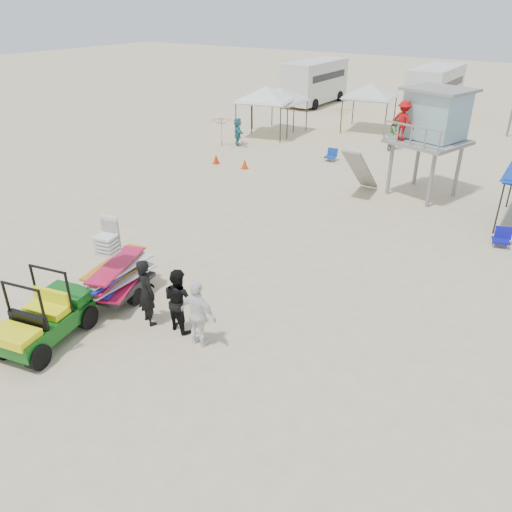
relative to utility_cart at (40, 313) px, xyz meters
The scene contains 19 objects.
ground 3.21m from the utility_cart, 31.65° to the left, with size 140.00×140.00×0.00m, color beige.
utility_cart is the anchor object (origin of this frame).
surf_trailer 2.33m from the utility_cart, 89.86° to the left, with size 1.68×2.54×2.21m.
man_left 2.54m from the utility_cart, 53.21° to the left, with size 0.67×0.44×1.83m, color black.
man_mid 3.29m from the utility_cart, 43.93° to the left, with size 0.83×0.65×1.71m, color black.
man_right 3.81m from the utility_cart, 32.27° to the left, with size 1.02×0.42×1.74m, color white.
lifeguard_tower 16.34m from the utility_cart, 74.47° to the left, with size 3.35×3.35×4.31m.
canopy_white_a 21.74m from the utility_cart, 108.40° to the left, with size 3.54×3.54×3.34m.
canopy_white_b 22.88m from the utility_cart, 106.92° to the left, with size 2.79×2.79×3.14m.
canopy_white_c 25.58m from the utility_cart, 94.89° to the left, with size 3.32×3.32×3.30m.
umbrella_a 18.73m from the utility_cart, 114.04° to the left, with size 1.78×1.81×1.63m, color #B02612.
umbrella_b 23.71m from the utility_cart, 97.45° to the left, with size 1.80×1.83×1.65m, color yellow.
cone_near 14.87m from the utility_cart, 105.75° to the left, with size 0.34×0.34×0.50m, color #D94306.
cone_far 15.32m from the utility_cart, 112.04° to the left, with size 0.34×0.34×0.50m, color red.
beach_chair_a 18.01m from the utility_cart, 93.42° to the left, with size 0.57×0.61×0.64m.
beach_chair_b 14.64m from the utility_cart, 55.58° to the left, with size 0.66×0.71×0.64m.
rv_far_left 32.99m from the utility_cart, 106.50° to the left, with size 2.64×6.80×3.25m.
rv_mid_left 33.13m from the utility_cart, 90.63° to the left, with size 2.65×6.50×3.25m.
distant_beachgoers 20.78m from the utility_cart, 81.43° to the left, with size 20.88×14.93×1.86m.
Camera 1 is at (7.23, -7.04, 7.55)m, focal length 35.00 mm.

